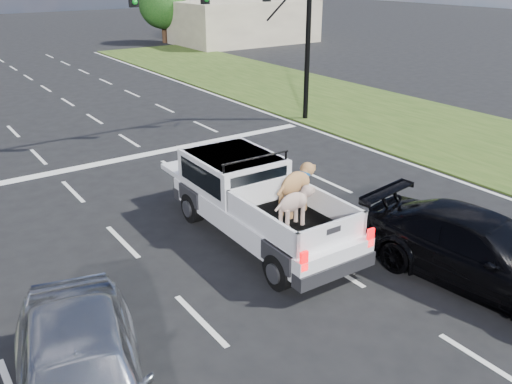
% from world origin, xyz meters
% --- Properties ---
extents(ground, '(160.00, 160.00, 0.00)m').
position_xyz_m(ground, '(0.00, 0.00, 0.00)').
color(ground, black).
rests_on(ground, ground).
extents(road_markings, '(17.75, 60.00, 0.01)m').
position_xyz_m(road_markings, '(0.00, 6.56, 0.01)').
color(road_markings, silver).
rests_on(road_markings, ground).
extents(grass_shoulder_right, '(8.00, 60.00, 0.06)m').
position_xyz_m(grass_shoulder_right, '(13.00, 6.00, 0.03)').
color(grass_shoulder_right, '#284114').
rests_on(grass_shoulder_right, ground).
extents(traffic_signal, '(9.11, 0.31, 7.00)m').
position_xyz_m(traffic_signal, '(7.20, 10.50, 4.73)').
color(traffic_signal, black).
rests_on(traffic_signal, ground).
extents(building_right, '(12.00, 7.00, 3.60)m').
position_xyz_m(building_right, '(22.00, 34.00, 1.80)').
color(building_right, beige).
rests_on(building_right, ground).
extents(tree_far_d, '(4.20, 4.20, 5.40)m').
position_xyz_m(tree_far_d, '(16.00, 38.00, 3.29)').
color(tree_far_d, '#332114').
rests_on(tree_far_d, ground).
extents(tree_far_e, '(4.20, 4.20, 5.40)m').
position_xyz_m(tree_far_e, '(24.00, 38.00, 3.29)').
color(tree_far_e, '#332114').
rests_on(tree_far_e, ground).
extents(pickup_truck, '(2.27, 5.79, 2.16)m').
position_xyz_m(pickup_truck, '(1.22, 2.31, 1.01)').
color(pickup_truck, black).
rests_on(pickup_truck, ground).
extents(silver_sedan, '(3.12, 5.24, 1.67)m').
position_xyz_m(silver_sedan, '(-4.45, -1.29, 0.84)').
color(silver_sedan, '#B5B7BC').
rests_on(silver_sedan, ground).
extents(black_coupe, '(2.94, 5.59, 1.55)m').
position_xyz_m(black_coupe, '(3.92, -2.28, 0.77)').
color(black_coupe, black).
rests_on(black_coupe, ground).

